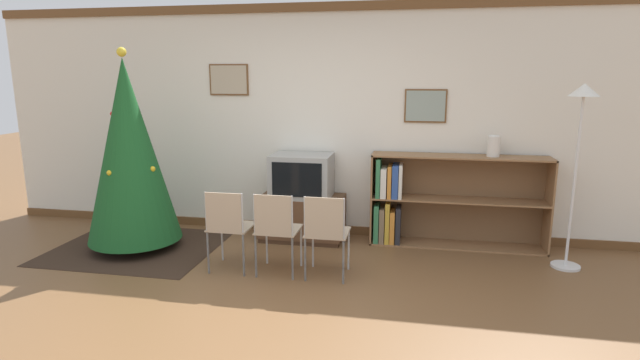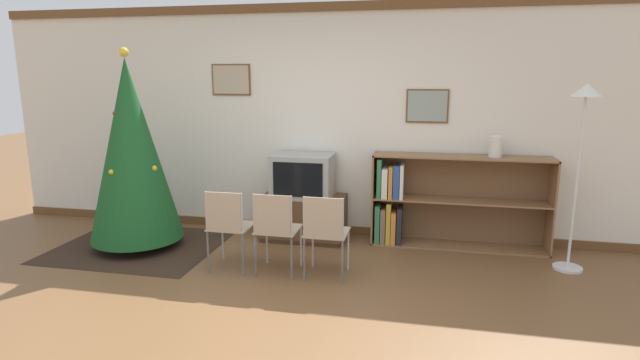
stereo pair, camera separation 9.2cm
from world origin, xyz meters
The scene contains 12 objects.
ground_plane centered at (0.00, 0.00, 0.00)m, with size 24.00×24.00×0.00m, color brown.
wall_back centered at (0.00, 2.34, 1.35)m, with size 8.24×0.11×2.70m.
area_rug centered at (-1.92, 1.36, 0.00)m, with size 1.77×1.51×0.01m.
christmas_tree centered at (-1.92, 1.36, 1.09)m, with size 1.00×1.00×2.17m.
tv_console centered at (-0.17, 2.01, 0.26)m, with size 0.97×0.52×0.52m.
television centered at (-0.17, 2.01, 0.76)m, with size 0.69×0.51×0.49m.
folding_chair_left centered at (-0.65, 0.91, 0.47)m, with size 0.40×0.40×0.82m.
folding_chair_center centered at (-0.17, 0.91, 0.47)m, with size 0.40×0.40×0.82m.
folding_chair_right centered at (0.31, 0.91, 0.47)m, with size 0.40×0.40×0.82m.
bookshelf centered at (1.27, 2.12, 0.50)m, with size 1.92×0.36×1.03m.
vase centered at (1.93, 2.12, 1.15)m, with size 0.13×0.13×0.23m.
standing_lamp centered at (2.64, 1.65, 1.40)m, with size 0.28×0.28×1.82m.
Camera 1 is at (1.10, -3.47, 1.91)m, focal length 28.00 mm.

